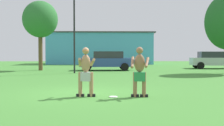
{
  "coord_description": "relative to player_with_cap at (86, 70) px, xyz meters",
  "views": [
    {
      "loc": [
        0.68,
        -9.82,
        1.42
      ],
      "look_at": [
        0.94,
        -0.16,
        1.08
      ],
      "focal_mm": 44.48,
      "sensor_mm": 36.0,
      "label": 1
    }
  ],
  "objects": [
    {
      "name": "ground_plane",
      "position": [
        -0.07,
        0.78,
        -0.88
      ],
      "size": [
        80.0,
        80.0,
        0.0
      ],
      "primitive_type": "plane",
      "color": "#428433"
    },
    {
      "name": "player_with_cap",
      "position": [
        0.0,
        0.0,
        0.0
      ],
      "size": [
        0.64,
        0.58,
        1.62
      ],
      "color": "black",
      "rests_on": "ground_plane"
    },
    {
      "name": "player_in_green",
      "position": [
        1.74,
        -0.14,
        -0.03
      ],
      "size": [
        0.66,
        0.56,
        1.62
      ],
      "color": "black",
      "rests_on": "ground_plane"
    },
    {
      "name": "frisbee",
      "position": [
        0.9,
        -0.13,
        -0.86
      ],
      "size": [
        0.28,
        0.28,
        0.03
      ],
      "primitive_type": "cylinder",
      "color": "white",
      "rests_on": "ground_plane"
    },
    {
      "name": "car_silver_near_post",
      "position": [
        10.8,
        16.48,
        -0.05
      ],
      "size": [
        4.44,
        2.33,
        1.58
      ],
      "color": "silver",
      "rests_on": "ground_plane"
    },
    {
      "name": "car_blue_mid_lot",
      "position": [
        0.76,
        14.05,
        -0.05
      ],
      "size": [
        4.33,
        2.07,
        1.58
      ],
      "color": "#2D478C",
      "rests_on": "ground_plane"
    },
    {
      "name": "lamp_post",
      "position": [
        -1.54,
        10.73,
        2.53
      ],
      "size": [
        0.6,
        0.24,
        5.54
      ],
      "color": "black",
      "rests_on": "ground_plane"
    },
    {
      "name": "outbuilding_behind_lot",
      "position": [
        0.0,
        28.66,
        1.22
      ],
      "size": [
        14.07,
        6.33,
        4.17
      ],
      "color": "#4C9ED1",
      "rests_on": "ground_plane"
    },
    {
      "name": "tree_left_field",
      "position": [
        -4.73,
        14.18,
        3.33
      ],
      "size": [
        2.89,
        2.89,
        5.76
      ],
      "color": "brown",
      "rests_on": "ground_plane"
    }
  ]
}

